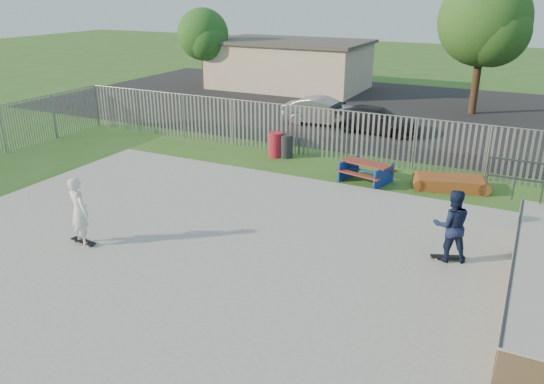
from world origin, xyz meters
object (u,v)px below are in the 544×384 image
at_px(car_dark, 376,120).
at_px(skater_navy, 452,225).
at_px(trash_bin_grey, 286,146).
at_px(skater_white, 79,211).
at_px(tree_mid, 484,21).
at_px(car_silver, 324,111).
at_px(tree_left, 203,34).
at_px(picnic_table, 366,172).
at_px(trash_bin_red, 276,145).
at_px(funbox, 450,183).

relative_size(car_dark, skater_navy, 2.28).
distance_m(trash_bin_grey, skater_white, 9.84).
height_order(trash_bin_grey, skater_navy, skater_navy).
bearing_deg(skater_navy, tree_mid, -106.11).
distance_m(trash_bin_grey, skater_navy, 9.78).
distance_m(car_silver, skater_white, 15.52).
relative_size(trash_bin_grey, tree_left, 0.18).
bearing_deg(car_silver, picnic_table, -153.21).
xyz_separation_m(picnic_table, skater_white, (-5.07, -8.34, 0.70)).
relative_size(trash_bin_red, car_silver, 0.25).
distance_m(trash_bin_red, car_dark, 6.09).
height_order(tree_left, skater_white, tree_left).
bearing_deg(skater_white, car_dark, -86.82).
xyz_separation_m(picnic_table, tree_mid, (1.91, 13.20, 4.49)).
distance_m(picnic_table, trash_bin_red, 4.38).
relative_size(picnic_table, funbox, 0.87).
relative_size(trash_bin_red, skater_white, 0.55).
distance_m(picnic_table, car_dark, 7.02).
bearing_deg(trash_bin_red, skater_white, -95.29).
bearing_deg(picnic_table, skater_navy, -40.15).
height_order(picnic_table, trash_bin_grey, trash_bin_grey).
relative_size(car_silver, tree_mid, 0.56).
xyz_separation_m(car_dark, tree_left, (-14.05, 6.75, 2.92)).
relative_size(funbox, skater_navy, 1.25).
bearing_deg(tree_mid, skater_navy, -84.62).
xyz_separation_m(tree_left, tree_mid, (17.60, -0.36, 1.32)).
relative_size(tree_mid, skater_white, 3.95).
distance_m(car_silver, tree_mid, 9.68).
height_order(car_silver, tree_mid, tree_mid).
height_order(car_dark, skater_navy, skater_navy).
bearing_deg(car_dark, skater_white, 168.91).
relative_size(picnic_table, tree_left, 0.38).
height_order(picnic_table, tree_mid, tree_mid).
xyz_separation_m(picnic_table, funbox, (2.80, 0.59, -0.16)).
bearing_deg(car_silver, tree_left, 55.68).
bearing_deg(skater_white, tree_mid, -92.03).
bearing_deg(tree_left, tree_mid, -1.18).
height_order(funbox, skater_navy, skater_navy).
bearing_deg(trash_bin_red, picnic_table, -17.06).
bearing_deg(skater_navy, trash_bin_red, -60.13).
height_order(car_dark, skater_white, skater_white).
xyz_separation_m(skater_navy, skater_white, (-8.70, -3.38, 0.00)).
relative_size(trash_bin_grey, tree_mid, 0.13).
height_order(trash_bin_red, tree_left, tree_left).
distance_m(tree_mid, skater_navy, 18.63).
bearing_deg(tree_mid, trash_bin_red, -117.08).
bearing_deg(tree_mid, trash_bin_grey, -115.76).
bearing_deg(tree_mid, funbox, -85.96).
relative_size(picnic_table, skater_white, 1.09).
bearing_deg(trash_bin_grey, skater_white, -97.55).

